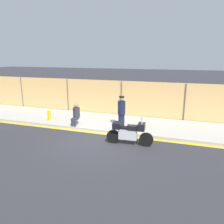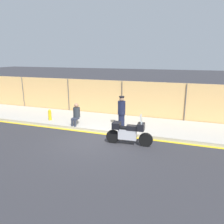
# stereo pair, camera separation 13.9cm
# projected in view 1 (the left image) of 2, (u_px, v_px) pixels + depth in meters

# --- Properties ---
(ground_plane) EXTENTS (120.00, 120.00, 0.00)m
(ground_plane) POSITION_uv_depth(u_px,v_px,m) (96.00, 141.00, 11.01)
(ground_plane) COLOR #2D2D33
(sidewalk) EXTENTS (30.85, 3.46, 0.18)m
(sidewalk) POSITION_uv_depth(u_px,v_px,m) (114.00, 123.00, 13.70)
(sidewalk) COLOR #ADA89E
(sidewalk) RESTS_ON ground_plane
(curb_paint_stripe) EXTENTS (30.85, 0.18, 0.01)m
(curb_paint_stripe) POSITION_uv_depth(u_px,v_px,m) (104.00, 134.00, 12.05)
(curb_paint_stripe) COLOR gold
(curb_paint_stripe) RESTS_ON ground_plane
(storefront_fence) EXTENTS (29.30, 0.17, 2.54)m
(storefront_fence) POSITION_uv_depth(u_px,v_px,m) (122.00, 99.00, 15.08)
(storefront_fence) COLOR #E5B26B
(storefront_fence) RESTS_ON ground_plane
(motorcycle) EXTENTS (2.28, 0.58, 1.54)m
(motorcycle) POSITION_uv_depth(u_px,v_px,m) (129.00, 132.00, 10.49)
(motorcycle) COLOR black
(motorcycle) RESTS_ON ground_plane
(officer_standing) EXTENTS (0.43, 0.43, 1.81)m
(officer_standing) POSITION_uv_depth(u_px,v_px,m) (122.00, 112.00, 12.47)
(officer_standing) COLOR #191E38
(officer_standing) RESTS_ON sidewalk
(person_seated_on_curb) EXTENTS (0.41, 0.68, 1.30)m
(person_seated_on_curb) POSITION_uv_depth(u_px,v_px,m) (76.00, 113.00, 12.92)
(person_seated_on_curb) COLOR #2D3342
(person_seated_on_curb) RESTS_ON sidewalk
(fire_hydrant) EXTENTS (0.20, 0.25, 0.70)m
(fire_hydrant) POSITION_uv_depth(u_px,v_px,m) (49.00, 115.00, 13.92)
(fire_hydrant) COLOR gold
(fire_hydrant) RESTS_ON sidewalk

